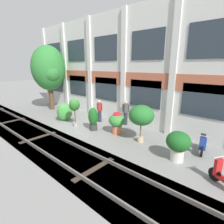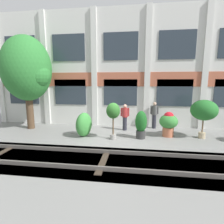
% 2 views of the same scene
% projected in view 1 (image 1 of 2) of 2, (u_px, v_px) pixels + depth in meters
% --- Properties ---
extents(ground_plane, '(80.00, 80.00, 0.00)m').
position_uv_depth(ground_plane, '(76.00, 127.00, 11.73)').
color(ground_plane, gray).
extents(apartment_facade, '(17.50, 0.64, 7.54)m').
position_uv_depth(apartment_facade, '(108.00, 68.00, 13.01)').
color(apartment_facade, silver).
rests_on(apartment_facade, ground).
extents(rail_tracks, '(25.14, 2.80, 0.43)m').
position_uv_depth(rail_tracks, '(40.00, 140.00, 9.91)').
color(rail_tracks, '#423F3A').
rests_on(rail_tracks, ground).
extents(broadleaf_tree, '(3.07, 2.93, 5.67)m').
position_uv_depth(broadleaf_tree, '(49.00, 69.00, 15.41)').
color(broadleaf_tree, '#4C3826').
rests_on(broadleaf_tree, ground).
extents(potted_plant_terracotta_small, '(0.70, 0.70, 1.89)m').
position_uv_depth(potted_plant_terracotta_small, '(74.00, 106.00, 11.44)').
color(potted_plant_terracotta_small, gray).
rests_on(potted_plant_terracotta_small, ground).
extents(potted_plant_ribbed_drum, '(0.97, 0.97, 1.35)m').
position_uv_depth(potted_plant_ribbed_drum, '(117.00, 121.00, 10.38)').
color(potted_plant_ribbed_drum, '#B76647').
rests_on(potted_plant_ribbed_drum, ground).
extents(potted_plant_tall_urn, '(1.32, 1.32, 2.03)m').
position_uv_depth(potted_plant_tall_urn, '(141.00, 116.00, 9.04)').
color(potted_plant_tall_urn, tan).
rests_on(potted_plant_tall_urn, ground).
extents(potted_plant_glazed_jar, '(1.02, 1.02, 1.32)m').
position_uv_depth(potted_plant_glazed_jar, '(178.00, 143.00, 7.40)').
color(potted_plant_glazed_jar, beige).
rests_on(potted_plant_glazed_jar, ground).
extents(potted_plant_stone_basin, '(0.61, 0.61, 1.46)m').
position_uv_depth(potted_plant_stone_basin, '(93.00, 118.00, 10.94)').
color(potted_plant_stone_basin, '#333333').
rests_on(potted_plant_stone_basin, ground).
extents(scooter_near_curb, '(0.60, 1.36, 0.98)m').
position_uv_depth(scooter_near_curb, '(202.00, 143.00, 8.27)').
color(scooter_near_curb, black).
rests_on(scooter_near_curb, ground).
extents(resident_by_doorway, '(0.52, 0.34, 1.68)m').
position_uv_depth(resident_by_doorway, '(126.00, 112.00, 11.92)').
color(resident_by_doorway, '#282833').
rests_on(resident_by_doorway, ground).
extents(resident_watching_tracks, '(0.53, 0.34, 1.60)m').
position_uv_depth(resident_watching_tracks, '(100.00, 110.00, 12.58)').
color(resident_watching_tracks, '#282833').
rests_on(resident_watching_tracks, ground).
extents(topiary_hedge, '(1.01, 1.29, 1.30)m').
position_uv_depth(topiary_hedge, '(65.00, 112.00, 12.89)').
color(topiary_hedge, '#388438').
rests_on(topiary_hedge, ground).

